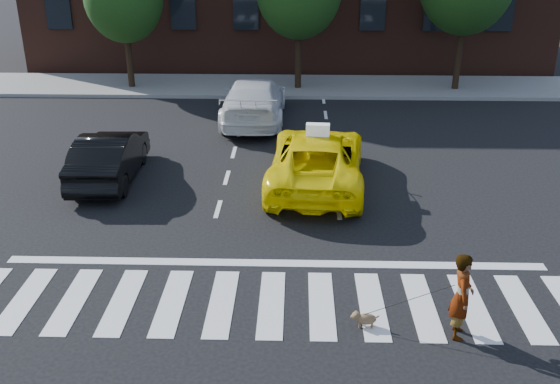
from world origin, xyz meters
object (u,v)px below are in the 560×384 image
taxi (317,159)px  white_suv (254,100)px  dog (364,318)px  woman (462,296)px  black_sedan (109,156)px

taxi → white_suv: bearing=-66.0°
taxi → dog: taxi is taller
woman → dog: 1.84m
taxi → black_sedan: bearing=2.1°
woman → dog: size_ratio=3.11×
black_sedan → woman: bearing=137.5°
taxi → dog: 6.97m
dog → white_suv: bearing=108.8°
white_suv → dog: bearing=103.0°
taxi → woman: bearing=113.0°
black_sedan → dog: (6.77, -7.13, -0.53)m
taxi → woman: woman is taller
white_suv → black_sedan: bearing=57.3°
woman → black_sedan: bearing=58.3°
taxi → black_sedan: size_ratio=1.30×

